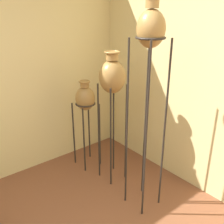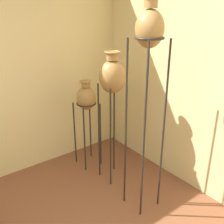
% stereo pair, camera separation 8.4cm
% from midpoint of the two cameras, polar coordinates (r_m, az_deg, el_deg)
% --- Properties ---
extents(vase_stand_tall, '(0.29, 0.29, 2.13)m').
position_cam_midpoint_polar(vase_stand_tall, '(2.40, 7.33, 15.36)').
color(vase_stand_tall, '#28231E').
rests_on(vase_stand_tall, ground_plane).
extents(vase_stand_medium, '(0.30, 0.30, 1.60)m').
position_cam_midpoint_polar(vase_stand_medium, '(2.94, -0.77, 7.20)').
color(vase_stand_medium, '#28231E').
rests_on(vase_stand_medium, ground_plane).
extents(vase_stand_short, '(0.27, 0.27, 1.19)m').
position_cam_midpoint_polar(vase_stand_short, '(3.36, -6.55, 2.54)').
color(vase_stand_short, '#28231E').
rests_on(vase_stand_short, ground_plane).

